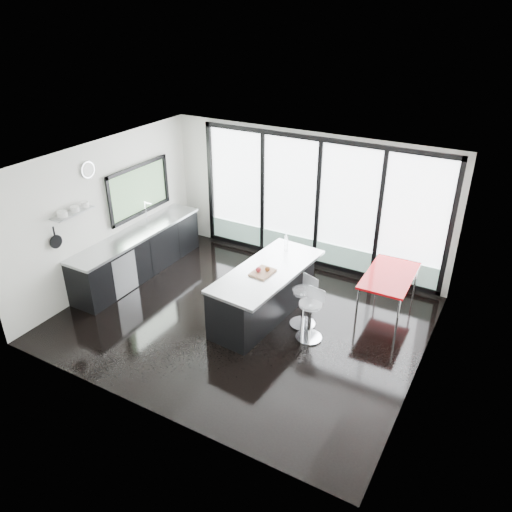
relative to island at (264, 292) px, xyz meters
The scene contains 11 objects.
floor 0.62m from the island, 129.67° to the right, with size 6.00×5.00×0.00m, color black.
ceiling 2.35m from the island, 129.67° to the right, with size 6.00×5.00×0.00m, color white.
wall_back 2.30m from the island, 89.47° to the left, with size 6.00×0.09×2.80m.
wall_front 2.96m from the island, 95.12° to the right, with size 6.00×0.00×2.80m, color silver.
wall_left 3.40m from the island, behind, with size 0.26×5.00×2.80m.
wall_right 2.91m from the island, ahead, with size 0.00×5.00×2.80m, color silver.
counter_cabinets 2.93m from the island, behind, with size 0.69×3.24×1.36m.
island is the anchor object (origin of this frame).
bar_stool_near 1.02m from the island, 13.32° to the right, with size 0.44×0.44×0.70m, color silver.
bar_stool_far 0.75m from the island, ahead, with size 0.44×0.44×0.70m, color silver.
red_table 2.22m from the island, 33.21° to the left, with size 0.80×1.39×0.75m, color #A00509.
Camera 1 is at (3.78, -6.23, 5.06)m, focal length 35.00 mm.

